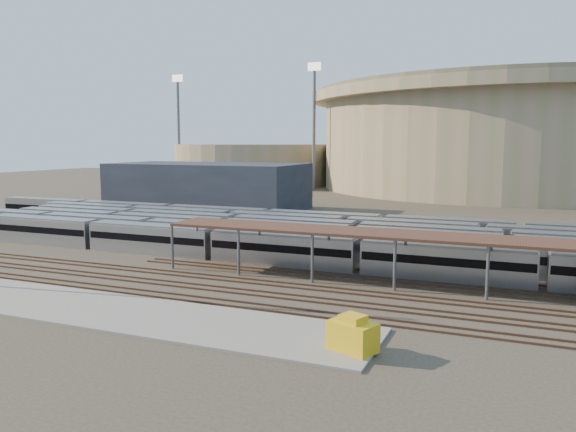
{
  "coord_description": "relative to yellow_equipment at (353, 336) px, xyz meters",
  "views": [
    {
      "loc": [
        28.59,
        -52.29,
        14.37
      ],
      "look_at": [
        2.0,
        12.0,
        5.34
      ],
      "focal_mm": 35.0,
      "sensor_mm": 36.0,
      "label": 1
    }
  ],
  "objects": [
    {
      "name": "yellow_equipment",
      "position": [
        0.0,
        0.0,
        0.0
      ],
      "size": [
        3.73,
        3.06,
        2.01
      ],
      "primitive_type": "cube",
      "rotation": [
        0.0,
        0.0,
        -0.38
      ],
      "color": "gold",
      "rests_on": "apron"
    },
    {
      "name": "apron",
      "position": [
        -23.5,
        1.27,
        -1.11
      ],
      "size": [
        50.0,
        9.0,
        0.2
      ],
      "primitive_type": "cube",
      "color": "gray",
      "rests_on": "ground"
    },
    {
      "name": "inspection_shed",
      "position": [
        3.5,
        20.27,
        3.78
      ],
      "size": [
        60.3,
        6.0,
        5.3
      ],
      "color": "#56565B",
      "rests_on": "ground"
    },
    {
      "name": "floodlight_1",
      "position": [
        -103.5,
        136.27,
        19.44
      ],
      "size": [
        4.0,
        1.0,
        38.4
      ],
      "color": "#56565B",
      "rests_on": "ground"
    },
    {
      "name": "stadium",
      "position": [
        6.5,
        156.27,
        15.27
      ],
      "size": [
        124.0,
        124.0,
        32.5
      ],
      "color": "gray",
      "rests_on": "ground"
    },
    {
      "name": "floodlight_0",
      "position": [
        -48.5,
        126.27,
        19.44
      ],
      "size": [
        4.0,
        1.0,
        38.4
      ],
      "color": "#56565B",
      "rests_on": "ground"
    },
    {
      "name": "ground",
      "position": [
        -18.5,
        16.27,
        -1.21
      ],
      "size": [
        420.0,
        420.0,
        0.0
      ],
      "primitive_type": "plane",
      "color": "#383026",
      "rests_on": "ground"
    },
    {
      "name": "floodlight_3",
      "position": [
        -28.5,
        176.27,
        19.44
      ],
      "size": [
        4.0,
        1.0,
        38.4
      ],
      "color": "#56565B",
      "rests_on": "ground"
    },
    {
      "name": "empty_tracks",
      "position": [
        -18.5,
        11.27,
        -1.12
      ],
      "size": [
        170.0,
        9.62,
        0.18
      ],
      "color": "#4C3323",
      "rests_on": "ground"
    },
    {
      "name": "subway_trains",
      "position": [
        -17.23,
        34.77,
        0.59
      ],
      "size": [
        129.6,
        23.9,
        3.6
      ],
      "color": "#ADADB1",
      "rests_on": "ground"
    },
    {
      "name": "secondary_arena",
      "position": [
        -78.5,
        146.27,
        5.79
      ],
      "size": [
        56.0,
        56.0,
        14.0
      ],
      "primitive_type": "cylinder",
      "color": "gray",
      "rests_on": "ground"
    },
    {
      "name": "service_building",
      "position": [
        -53.5,
        71.27,
        3.79
      ],
      "size": [
        42.0,
        20.0,
        10.0
      ],
      "primitive_type": "cube",
      "color": "#1E232D",
      "rests_on": "ground"
    }
  ]
}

